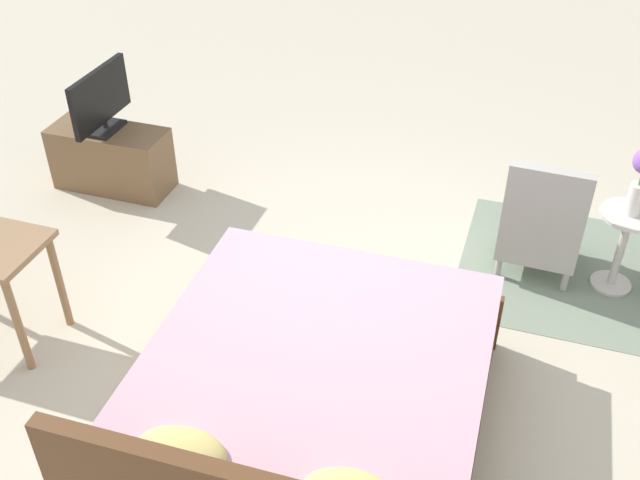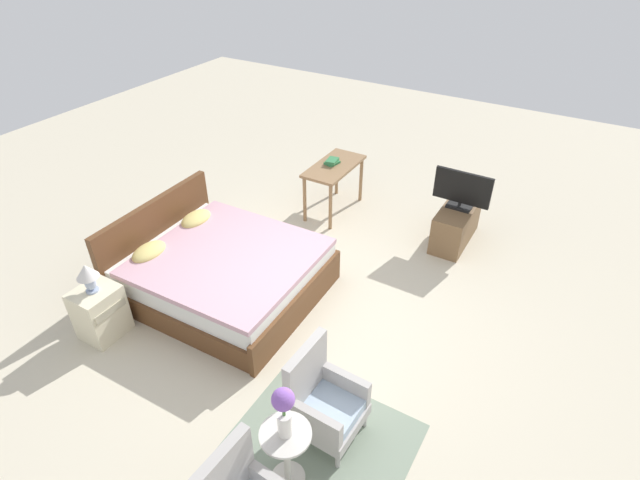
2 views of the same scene
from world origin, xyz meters
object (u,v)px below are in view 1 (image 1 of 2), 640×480
(bed, at_px, (310,406))
(armchair_by_window_right, at_px, (542,226))
(tv_stand, at_px, (112,159))
(tv_flatscreen, at_px, (100,100))
(side_table, at_px, (623,241))

(bed, height_order, armchair_by_window_right, bed)
(tv_stand, height_order, tv_flatscreen, tv_flatscreen)
(tv_stand, distance_m, tv_flatscreen, 0.53)
(tv_stand, bearing_deg, tv_flatscreen, -0.63)
(armchair_by_window_right, relative_size, tv_flatscreen, 1.24)
(bed, bearing_deg, tv_stand, -39.90)
(bed, relative_size, side_table, 3.46)
(bed, xyz_separation_m, tv_stand, (2.42, -2.02, -0.03))
(armchair_by_window_right, distance_m, tv_stand, 3.45)
(bed, height_order, side_table, bed)
(armchair_by_window_right, distance_m, tv_flatscreen, 3.48)
(bed, distance_m, side_table, 2.50)
(bed, distance_m, armchair_by_window_right, 2.22)
(side_table, relative_size, tv_stand, 0.64)
(armchair_by_window_right, bearing_deg, bed, 62.33)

